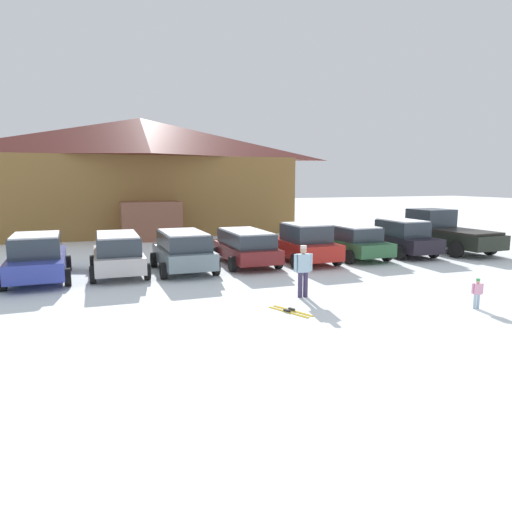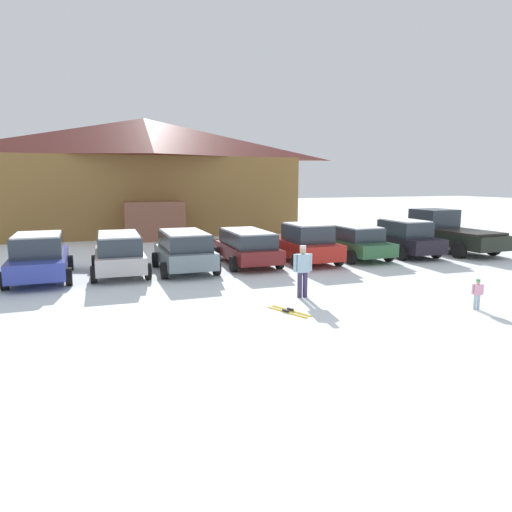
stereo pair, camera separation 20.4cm
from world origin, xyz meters
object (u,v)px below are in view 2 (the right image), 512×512
parked_blue_hatchback (39,257)px  parked_grey_wagon (184,250)px  skier_adult_in_blue_parka (303,268)px  ski_lodge (146,175)px  parked_red_sedan (306,243)px  pickup_truck (446,232)px  parked_green_coupe (355,242)px  pair_of_skis (289,311)px  skier_child_in_pink_snowsuit (477,293)px  parked_maroon_van (247,246)px  parked_black_sedan (402,237)px  parked_silver_wagon (119,252)px

parked_blue_hatchback → parked_grey_wagon: (5.41, -0.33, 0.02)m
parked_blue_hatchback → parked_grey_wagon: bearing=-3.5°
parked_blue_hatchback → skier_adult_in_blue_parka: bearing=-36.4°
ski_lodge → parked_red_sedan: (4.96, -15.18, -3.16)m
skier_adult_in_blue_parka → parked_grey_wagon: bearing=115.0°
pickup_truck → skier_adult_in_blue_parka: bearing=-152.2°
pickup_truck → ski_lodge: bearing=132.6°
parked_blue_hatchback → parked_green_coupe: 13.65m
parked_grey_wagon → pickup_truck: 14.05m
pair_of_skis → parked_red_sedan: bearing=59.5°
parked_grey_wagon → pickup_truck: size_ratio=0.70×
parked_grey_wagon → parked_green_coupe: parked_grey_wagon is taller
skier_adult_in_blue_parka → skier_child_in_pink_snowsuit: 5.11m
parked_maroon_van → parked_green_coupe: parked_green_coupe is taller
parked_blue_hatchback → parked_green_coupe: size_ratio=1.12×
pickup_truck → skier_child_in_pink_snowsuit: 11.73m
skier_child_in_pink_snowsuit → pair_of_skis: skier_child_in_pink_snowsuit is taller
parked_grey_wagon → pair_of_skis: parked_grey_wagon is taller
parked_red_sedan → pair_of_skis: (-4.03, -6.86, -0.87)m
parked_green_coupe → skier_child_in_pink_snowsuit: 8.90m
parked_black_sedan → pickup_truck: 3.02m
ski_lodge → parked_grey_wagon: bearing=-92.2°
parked_red_sedan → parked_blue_hatchback: bearing=178.1°
parked_silver_wagon → parked_red_sedan: (8.08, -0.24, -0.00)m
parked_maroon_van → parked_black_sedan: size_ratio=0.97×
parked_black_sedan → skier_adult_in_blue_parka: 10.24m
parked_silver_wagon → parked_black_sedan: bearing=0.1°
pickup_truck → parked_black_sedan: bearing=-175.1°
skier_adult_in_blue_parka → ski_lodge: bearing=95.6°
parked_silver_wagon → pair_of_skis: (4.04, -7.10, -0.87)m
parked_black_sedan → parked_maroon_van: bearing=178.2°
parked_red_sedan → parked_green_coupe: size_ratio=0.98×
parked_black_sedan → parked_silver_wagon: bearing=-179.9°
parked_black_sedan → ski_lodge: bearing=125.0°
skier_adult_in_blue_parka → pickup_truck: bearing=27.8°
parked_blue_hatchback → parked_maroon_van: 8.29m
parked_red_sedan → parked_green_coupe: bearing=3.5°
parked_black_sedan → skier_child_in_pink_snowsuit: bearing=-116.3°
ski_lodge → parked_silver_wagon: (-3.12, -14.94, -3.15)m
pair_of_skis → parked_black_sedan: bearing=36.7°
skier_child_in_pink_snowsuit → pair_of_skis: (-5.16, 1.73, -0.48)m
parked_red_sedan → pickup_truck: bearing=3.4°
skier_adult_in_blue_parka → parked_maroon_van: bearing=87.2°
parked_maroon_van → pair_of_skis: (-1.38, -7.38, -0.82)m
parked_maroon_van → pickup_truck: size_ratio=0.78×
parked_black_sedan → skier_child_in_pink_snowsuit: 9.88m
ski_lodge → parked_grey_wagon: (-0.57, -15.14, -3.15)m
pair_of_skis → skier_adult_in_blue_parka: bearing=50.7°
parked_green_coupe → pickup_truck: size_ratio=0.72×
ski_lodge → skier_child_in_pink_snowsuit: 24.79m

